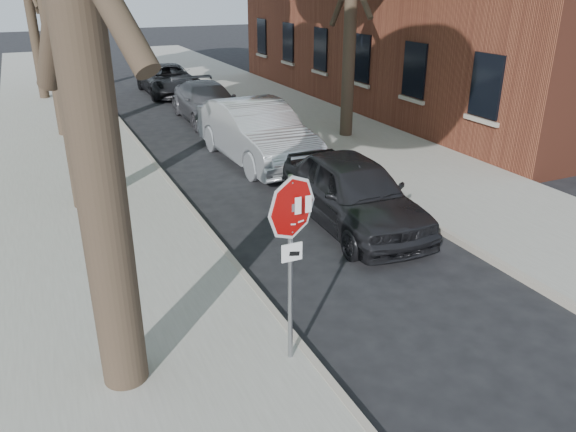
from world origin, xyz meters
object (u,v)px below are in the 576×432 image
at_px(stop_sign, 291,235).
at_px(car_d, 169,80).
at_px(car_b, 256,132).
at_px(car_c, 207,102).
at_px(car_a, 353,192).

relative_size(stop_sign, car_d, 0.55).
height_order(stop_sign, car_b, stop_sign).
distance_m(car_b, car_c, 5.48).
height_order(car_b, car_c, car_b).
height_order(car_a, car_d, car_a).
bearing_deg(car_c, car_b, -91.25).
relative_size(stop_sign, car_c, 0.55).
height_order(stop_sign, car_a, stop_sign).
bearing_deg(car_b, car_d, 86.45).
distance_m(stop_sign, car_d, 20.38).
bearing_deg(car_a, car_d, 92.25).
bearing_deg(car_d, car_b, -90.58).
bearing_deg(car_b, car_a, -91.09).
bearing_deg(car_c, car_a, -89.36).
height_order(stop_sign, car_d, stop_sign).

